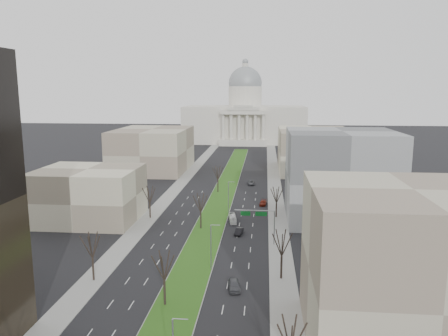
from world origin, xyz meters
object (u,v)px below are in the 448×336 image
Objects in this scene: car_grey_near at (234,285)px; car_grey_far at (251,183)px; box_van at (233,218)px; car_black at (239,231)px; car_red at (263,203)px.

car_grey_far is at bearing 80.88° from car_grey_near.
car_grey_near is at bearing -96.29° from car_grey_far.
car_grey_near is 39.88m from box_van.
car_grey_far is 0.72× the size of box_van.
car_black is 0.90× the size of car_grey_far.
box_van reaches higher than car_red.
car_grey_far is (-4.59, 28.58, 0.00)m from car_red.
car_grey_far is (1.06, 56.66, -0.05)m from car_black.
car_black is 0.64× the size of box_van.
box_van is at bearing -107.86° from car_red.
car_grey_near is at bearing -93.32° from box_van.
car_red is at bearing -87.09° from car_grey_far.
car_grey_near is 29.81m from car_black.
car_black is 56.67m from car_grey_far.
car_grey_near is at bearing -88.86° from car_red.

